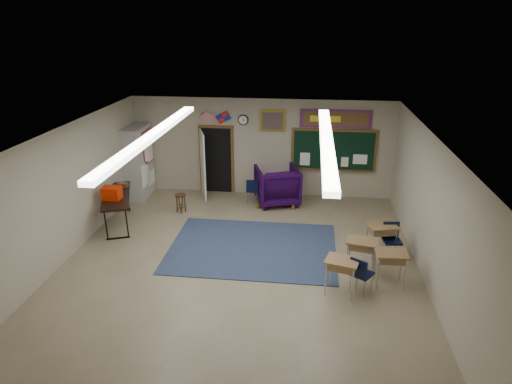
# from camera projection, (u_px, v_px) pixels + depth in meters

# --- Properties ---
(floor) EXTENTS (9.00, 9.00, 0.00)m
(floor) POSITION_uv_depth(u_px,v_px,m) (240.00, 264.00, 10.37)
(floor) COLOR #85775C
(floor) RESTS_ON ground
(back_wall) EXTENTS (8.00, 0.04, 3.00)m
(back_wall) POSITION_uv_depth(u_px,v_px,m) (261.00, 148.00, 14.00)
(back_wall) COLOR #A9A289
(back_wall) RESTS_ON floor
(front_wall) EXTENTS (8.00, 0.04, 3.00)m
(front_wall) POSITION_uv_depth(u_px,v_px,m) (183.00, 340.00, 5.66)
(front_wall) COLOR #A9A289
(front_wall) RESTS_ON floor
(left_wall) EXTENTS (0.04, 9.00, 3.00)m
(left_wall) POSITION_uv_depth(u_px,v_px,m) (63.00, 195.00, 10.27)
(left_wall) COLOR #A9A289
(left_wall) RESTS_ON floor
(right_wall) EXTENTS (0.04, 9.00, 3.00)m
(right_wall) POSITION_uv_depth(u_px,v_px,m) (430.00, 212.00, 9.39)
(right_wall) COLOR #A9A289
(right_wall) RESTS_ON floor
(ceiling) EXTENTS (8.00, 9.00, 0.04)m
(ceiling) POSITION_uv_depth(u_px,v_px,m) (238.00, 135.00, 9.29)
(ceiling) COLOR silver
(ceiling) RESTS_ON back_wall
(area_rug) EXTENTS (4.00, 3.00, 0.02)m
(area_rug) POSITION_uv_depth(u_px,v_px,m) (253.00, 248.00, 11.08)
(area_rug) COLOR #2E3B58
(area_rug) RESTS_ON floor
(fluorescent_strips) EXTENTS (3.86, 6.00, 0.10)m
(fluorescent_strips) POSITION_uv_depth(u_px,v_px,m) (238.00, 138.00, 9.31)
(fluorescent_strips) COLOR white
(fluorescent_strips) RESTS_ON ceiling
(doorway) EXTENTS (1.10, 0.89, 2.16)m
(doorway) POSITION_uv_depth(u_px,v_px,m) (213.00, 161.00, 14.19)
(doorway) COLOR black
(doorway) RESTS_ON back_wall
(chalkboard) EXTENTS (2.55, 0.14, 1.30)m
(chalkboard) POSITION_uv_depth(u_px,v_px,m) (334.00, 151.00, 13.73)
(chalkboard) COLOR brown
(chalkboard) RESTS_ON back_wall
(bulletin_board) EXTENTS (2.10, 0.05, 0.55)m
(bulletin_board) POSITION_uv_depth(u_px,v_px,m) (336.00, 119.00, 13.38)
(bulletin_board) COLOR red
(bulletin_board) RESTS_ON back_wall
(framed_art_print) EXTENTS (0.75, 0.05, 0.65)m
(framed_art_print) POSITION_uv_depth(u_px,v_px,m) (273.00, 121.00, 13.62)
(framed_art_print) COLOR olive
(framed_art_print) RESTS_ON back_wall
(wall_clock) EXTENTS (0.32, 0.05, 0.32)m
(wall_clock) POSITION_uv_depth(u_px,v_px,m) (243.00, 120.00, 13.72)
(wall_clock) COLOR black
(wall_clock) RESTS_ON back_wall
(wall_flags) EXTENTS (1.16, 0.06, 0.70)m
(wall_flags) POSITION_uv_depth(u_px,v_px,m) (215.00, 115.00, 13.75)
(wall_flags) COLOR red
(wall_flags) RESTS_ON back_wall
(storage_cabinet) EXTENTS (0.59, 1.25, 2.20)m
(storage_cabinet) POSITION_uv_depth(u_px,v_px,m) (138.00, 162.00, 13.95)
(storage_cabinet) COLOR #A9A9A4
(storage_cabinet) RESTS_ON floor
(wingback_armchair) EXTENTS (1.51, 1.54, 1.12)m
(wingback_armchair) POSITION_uv_depth(u_px,v_px,m) (277.00, 185.00, 13.57)
(wingback_armchair) COLOR black
(wingback_armchair) RESTS_ON floor
(student_chair_reading) EXTENTS (0.40, 0.40, 0.77)m
(student_chair_reading) POSITION_uv_depth(u_px,v_px,m) (253.00, 191.00, 13.65)
(student_chair_reading) COLOR black
(student_chair_reading) RESTS_ON floor
(student_chair_desk_a) EXTENTS (0.57, 0.57, 0.82)m
(student_chair_desk_a) POSITION_uv_depth(u_px,v_px,m) (362.00, 275.00, 9.17)
(student_chair_desk_a) COLOR black
(student_chair_desk_a) RESTS_ON floor
(student_chair_desk_b) EXTENTS (0.46, 0.46, 0.84)m
(student_chair_desk_b) POSITION_uv_depth(u_px,v_px,m) (392.00, 242.00, 10.49)
(student_chair_desk_b) COLOR black
(student_chair_desk_b) RESTS_ON floor
(student_desk_front_left) EXTENTS (0.74, 0.62, 0.78)m
(student_desk_front_left) POSITION_uv_depth(u_px,v_px,m) (361.00, 254.00, 9.89)
(student_desk_front_left) COLOR olive
(student_desk_front_left) RESTS_ON floor
(student_desk_front_right) EXTENTS (0.75, 0.64, 0.78)m
(student_desk_front_right) POSITION_uv_depth(u_px,v_px,m) (381.00, 238.00, 10.61)
(student_desk_front_right) COLOR olive
(student_desk_front_right) RESTS_ON floor
(student_desk_back_left) EXTENTS (0.75, 0.64, 0.77)m
(student_desk_back_left) POSITION_uv_depth(u_px,v_px,m) (341.00, 275.00, 9.12)
(student_desk_back_left) COLOR olive
(student_desk_back_left) RESTS_ON floor
(student_desk_back_right) EXTENTS (0.66, 0.50, 0.77)m
(student_desk_back_right) POSITION_uv_depth(u_px,v_px,m) (390.00, 267.00, 9.41)
(student_desk_back_right) COLOR olive
(student_desk_back_right) RESTS_ON floor
(folding_table) EXTENTS (1.37, 2.17, 1.17)m
(folding_table) POSITION_uv_depth(u_px,v_px,m) (117.00, 208.00, 12.19)
(folding_table) COLOR black
(folding_table) RESTS_ON floor
(wooden_stool) EXTENTS (0.31, 0.31, 0.55)m
(wooden_stool) POSITION_uv_depth(u_px,v_px,m) (181.00, 203.00, 13.01)
(wooden_stool) COLOR #4A2816
(wooden_stool) RESTS_ON floor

